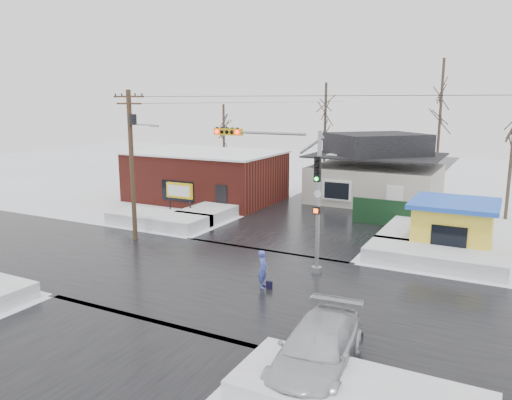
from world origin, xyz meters
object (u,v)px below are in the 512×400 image
at_px(traffic_signal, 288,180).
at_px(utility_pole, 132,157).
at_px(car, 317,350).
at_px(pedestrian, 263,269).
at_px(kiosk, 453,226).
at_px(marquee_sign, 179,192).

bearing_deg(traffic_signal, utility_pole, 177.05).
height_order(utility_pole, car, utility_pole).
bearing_deg(car, pedestrian, 124.66).
height_order(traffic_signal, car, traffic_signal).
relative_size(utility_pole, pedestrian, 5.17).
height_order(traffic_signal, pedestrian, traffic_signal).
xyz_separation_m(utility_pole, pedestrian, (10.47, -3.52, -4.24)).
xyz_separation_m(kiosk, pedestrian, (-6.96, -10.01, -0.59)).
bearing_deg(kiosk, car, -97.90).
xyz_separation_m(traffic_signal, marquee_sign, (-11.43, 6.53, -2.62)).
distance_m(marquee_sign, pedestrian, 14.99).
bearing_deg(kiosk, pedestrian, -124.80).
bearing_deg(traffic_signal, car, -60.72).
relative_size(marquee_sign, pedestrian, 1.47).
height_order(pedestrian, car, pedestrian).
distance_m(kiosk, car, 15.90).
height_order(marquee_sign, kiosk, kiosk).
bearing_deg(pedestrian, marquee_sign, 37.00).
height_order(kiosk, pedestrian, kiosk).
xyz_separation_m(traffic_signal, utility_pole, (-10.36, 0.53, 0.57)).
relative_size(utility_pole, marquee_sign, 3.53).
distance_m(traffic_signal, utility_pole, 10.39).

